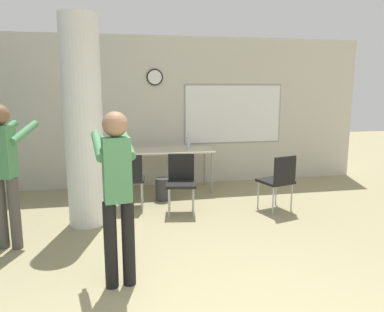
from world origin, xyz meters
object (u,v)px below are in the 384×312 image
chair_mid_room (279,178)px  chair_table_front (181,179)px  person_watching_back (5,165)px  bottle_on_table (188,143)px  person_playing_front (117,186)px  chair_table_left (130,176)px  folding_table (161,153)px

chair_mid_room → chair_table_front: (-1.46, 0.25, 0.00)m
chair_mid_room → person_watching_back: (-3.65, -0.63, 0.48)m
bottle_on_table → person_playing_front: 3.45m
chair_mid_room → person_watching_back: bearing=-170.2°
chair_table_left → chair_mid_room: bearing=-14.3°
folding_table → person_playing_front: size_ratio=1.11×
chair_mid_room → person_playing_front: person_playing_front is taller
chair_mid_room → person_watching_back: size_ratio=0.52×
bottle_on_table → chair_mid_room: (1.12, -1.46, -0.37)m
chair_table_left → bottle_on_table: bearing=39.4°
folding_table → bottle_on_table: (0.50, 0.03, 0.16)m
bottle_on_table → person_playing_front: person_playing_front is taller
person_playing_front → person_watching_back: (-1.26, 1.12, 0.01)m
bottle_on_table → person_watching_back: size_ratio=0.18×
person_watching_back → chair_table_left: bearing=39.8°
person_playing_front → bottle_on_table: bearing=68.5°
folding_table → chair_mid_room: size_ratio=2.12×
folding_table → person_watching_back: 2.90m
folding_table → chair_table_front: 1.20m
chair_mid_room → chair_table_left: bearing=165.7°
chair_mid_room → person_playing_front: (-2.39, -1.75, 0.47)m
bottle_on_table → person_playing_front: bearing=-111.5°
bottle_on_table → person_playing_front: (-1.27, -3.21, 0.10)m
bottle_on_table → folding_table: bearing=-176.3°
bottle_on_table → chair_table_front: size_ratio=0.34×
folding_table → chair_table_left: chair_table_left is taller
folding_table → person_playing_front: bearing=-103.6°
chair_table_left → person_playing_front: bearing=-94.3°
bottle_on_table → chair_mid_room: bottle_on_table is taller
folding_table → chair_mid_room: (1.62, -1.43, -0.20)m
chair_mid_room → person_watching_back: 3.73m
folding_table → chair_mid_room: bearing=-41.4°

